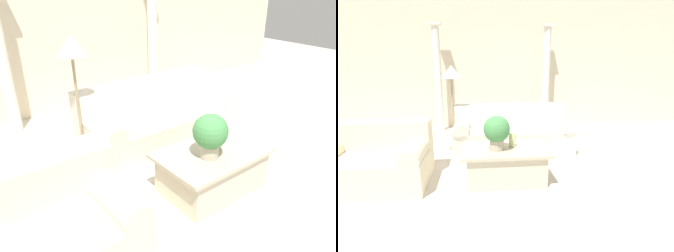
% 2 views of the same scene
% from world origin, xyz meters
% --- Properties ---
extents(ground_plane, '(16.00, 16.00, 0.00)m').
position_xyz_m(ground_plane, '(0.00, 0.00, 0.00)').
color(ground_plane, beige).
extents(wall_back, '(10.00, 0.06, 3.20)m').
position_xyz_m(wall_back, '(0.00, 2.88, 1.60)').
color(wall_back, beige).
rests_on(wall_back, ground_plane).
extents(sofa_long, '(2.14, 0.99, 0.81)m').
position_xyz_m(sofa_long, '(0.19, 1.00, 0.33)').
color(sofa_long, beige).
rests_on(sofa_long, ground_plane).
extents(loveseat, '(1.41, 0.99, 0.81)m').
position_xyz_m(loveseat, '(-1.84, -0.24, 0.34)').
color(loveseat, beige).
rests_on(loveseat, ground_plane).
extents(coffee_table, '(1.19, 0.76, 0.47)m').
position_xyz_m(coffee_table, '(-0.07, -0.36, 0.24)').
color(coffee_table, beige).
rests_on(coffee_table, ground_plane).
extents(potted_plant, '(0.35, 0.35, 0.47)m').
position_xyz_m(potted_plant, '(-0.19, -0.42, 0.74)').
color(potted_plant, '#B2A893').
rests_on(potted_plant, coffee_table).
extents(pillar_candle, '(0.09, 0.09, 0.19)m').
position_xyz_m(pillar_candle, '(0.03, -0.31, 0.57)').
color(pillar_candle, beige).
rests_on(pillar_candle, coffee_table).
extents(floor_lamp, '(0.35, 0.35, 1.56)m').
position_xyz_m(floor_lamp, '(-0.90, 1.09, 1.34)').
color(floor_lamp, gray).
rests_on(floor_lamp, ground_plane).
extents(column_right, '(0.24, 0.24, 2.45)m').
position_xyz_m(column_right, '(1.20, 2.49, 1.25)').
color(column_right, silver).
rests_on(column_right, ground_plane).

